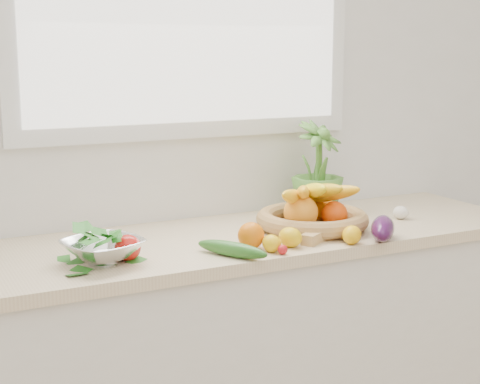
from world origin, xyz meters
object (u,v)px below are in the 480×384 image
eggplant (383,228)px  colander_with_spinach (103,244)px  apple (128,248)px  potted_herb (318,168)px  fruit_basket (312,213)px  cucumber (232,249)px

eggplant → colander_with_spinach: (-0.89, 0.15, 0.02)m
apple → potted_herb: potted_herb is taller
potted_herb → colander_with_spinach: (-0.91, -0.26, -0.12)m
fruit_basket → colander_with_spinach: size_ratio=1.66×
eggplant → potted_herb: potted_herb is taller
eggplant → potted_herb: bearing=88.2°
cucumber → potted_herb: (0.54, 0.37, 0.15)m
cucumber → fruit_basket: (0.40, 0.19, 0.03)m
eggplant → fruit_basket: 0.27m
colander_with_spinach → cucumber: bearing=-15.8°
potted_herb → fruit_basket: bearing=-127.4°
apple → fruit_basket: (0.69, 0.09, 0.02)m
apple → cucumber: 0.31m
cucumber → potted_herb: potted_herb is taller
apple → eggplant: size_ratio=0.39×
cucumber → colander_with_spinach: (-0.37, 0.10, 0.04)m
apple → cucumber: apple is taller
eggplant → colander_with_spinach: 0.91m
potted_herb → fruit_basket: (-0.14, -0.18, -0.12)m
cucumber → fruit_basket: 0.44m
fruit_basket → colander_with_spinach: (-0.77, -0.08, 0.00)m
apple → potted_herb: (0.83, 0.27, 0.14)m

